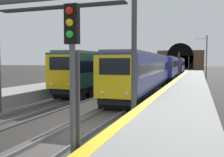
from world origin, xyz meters
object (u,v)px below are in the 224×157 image
(train_main_approaching, at_px, (168,67))
(train_adjacent_platform, at_px, (131,67))
(catenary_mast_near, at_px, (206,56))
(overhead_signal_gantry, at_px, (59,23))
(railway_signal_near, at_px, (73,74))
(railway_signal_mid, at_px, (179,63))
(railway_signal_far, at_px, (189,62))

(train_main_approaching, xyz_separation_m, train_adjacent_platform, (-6.08, 4.97, 0.09))
(train_main_approaching, height_order, catenary_mast_near, catenary_mast_near)
(overhead_signal_gantry, xyz_separation_m, catenary_mast_near, (37.83, -8.74, -1.26))
(train_main_approaching, bearing_deg, railway_signal_near, 1.33)
(train_adjacent_platform, xyz_separation_m, railway_signal_near, (-32.59, -6.83, 0.54))
(overhead_signal_gantry, bearing_deg, train_adjacent_platform, 5.49)
(train_adjacent_platform, distance_m, railway_signal_mid, 8.33)
(railway_signal_mid, bearing_deg, railway_signal_far, -180.00)
(train_adjacent_platform, relative_size, railway_signal_near, 8.95)
(train_main_approaching, xyz_separation_m, overhead_signal_gantry, (-31.91, 2.48, 3.11))
(train_adjacent_platform, bearing_deg, railway_signal_far, 172.65)
(railway_signal_near, bearing_deg, railway_signal_far, -180.00)
(catenary_mast_near, bearing_deg, railway_signal_mid, 148.83)
(railway_signal_far, relative_size, catenary_mast_near, 0.60)
(railway_signal_mid, height_order, railway_signal_far, railway_signal_mid)
(railway_signal_far, xyz_separation_m, catenary_mast_near, (-34.23, -4.39, 1.21))
(railway_signal_near, distance_m, overhead_signal_gantry, 8.41)
(train_adjacent_platform, xyz_separation_m, catenary_mast_near, (11.99, -11.22, 1.75))
(train_main_approaching, relative_size, overhead_signal_gantry, 6.72)
(train_main_approaching, distance_m, catenary_mast_near, 8.80)
(train_adjacent_platform, distance_m, overhead_signal_gantry, 26.13)
(railway_signal_far, height_order, catenary_mast_near, catenary_mast_near)
(train_main_approaching, height_order, overhead_signal_gantry, overhead_signal_gantry)
(railway_signal_near, distance_m, railway_signal_mid, 37.32)
(train_adjacent_platform, height_order, railway_signal_near, train_adjacent_platform)
(train_adjacent_platform, bearing_deg, train_main_approaching, 141.82)
(overhead_signal_gantry, bearing_deg, catenary_mast_near, -13.01)
(railway_signal_far, xyz_separation_m, overhead_signal_gantry, (-72.06, 4.35, 2.47))
(railway_signal_near, relative_size, catenary_mast_near, 0.59)
(catenary_mast_near, bearing_deg, train_adjacent_platform, 136.90)
(railway_signal_far, bearing_deg, train_main_approaching, -2.66)
(train_main_approaching, bearing_deg, railway_signal_far, 175.91)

